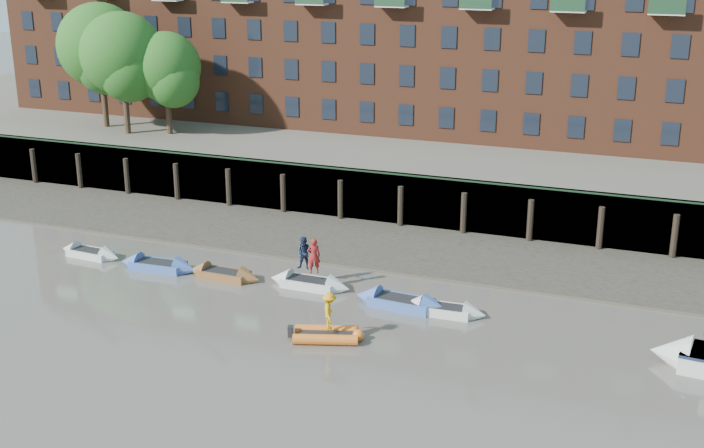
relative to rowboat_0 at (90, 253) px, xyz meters
The scene contains 17 objects.
ground 19.53m from the rowboat_0, 31.87° to the right, with size 220.00×220.00×0.00m, color #5C564F.
foreshore 18.28m from the rowboat_0, 24.87° to the left, with size 110.00×8.00×0.50m, color #3D382F.
mud_band 17.14m from the rowboat_0, 14.49° to the left, with size 110.00×1.60×0.10m, color #4C4336.
river_wall 20.56m from the rowboat_0, 36.03° to the left, with size 110.00×1.23×3.30m.
bank_terrace 30.61m from the rowboat_0, 57.15° to the left, with size 110.00×28.00×3.20m, color #5E594D.
apartment_terrace 33.86m from the rowboat_0, 58.13° to the left, with size 80.60×15.56×20.98m.
tree_cluster 21.19m from the rowboat_0, 117.92° to the left, with size 11.76×7.74×9.40m.
rowboat_0 is the anchor object (origin of this frame).
rowboat_1 4.74m from the rowboat_0, ahead, with size 4.60×1.54×1.32m.
rowboat_2 8.66m from the rowboat_0, ahead, with size 4.21×1.29×1.22m.
rowboat_3 13.38m from the rowboat_0, ahead, with size 4.44×1.34×1.28m.
rowboat_4 18.57m from the rowboat_0, ahead, with size 4.91×1.76×1.40m.
rowboat_5 20.68m from the rowboat_0, ahead, with size 4.20×1.37×1.21m.
rib_tender 17.46m from the rowboat_0, 17.03° to the right, with size 3.24×2.31×0.55m.
person_rower_a 13.76m from the rowboat_0, ahead, with size 0.67×0.44×1.85m, color maroon.
person_rower_b 13.11m from the rowboat_0, ahead, with size 0.85×0.66×1.74m, color #19233F.
person_rib_crew 17.52m from the rowboat_0, 16.92° to the right, with size 1.12×0.64×1.73m, color orange.
Camera 1 is at (14.00, -27.86, 17.07)m, focal length 45.00 mm.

